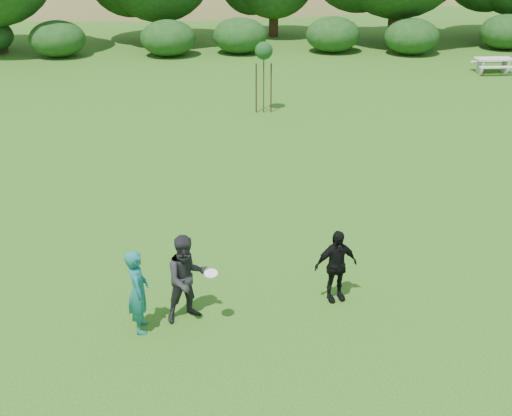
{
  "coord_description": "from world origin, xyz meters",
  "views": [
    {
      "loc": [
        -0.93,
        -10.89,
        7.72
      ],
      "look_at": [
        0.0,
        3.0,
        1.1
      ],
      "focal_mm": 45.0,
      "sensor_mm": 36.0,
      "label": 1
    }
  ],
  "objects_px": {
    "picnic_table": "(493,63)",
    "player_grey": "(187,278)",
    "player_black": "(336,266)",
    "player_teal": "(138,291)",
    "sapling": "(264,53)"
  },
  "relations": [
    {
      "from": "player_teal",
      "to": "player_black",
      "type": "xyz_separation_m",
      "value": [
        4.05,
        0.82,
        -0.07
      ]
    },
    {
      "from": "player_grey",
      "to": "player_teal",
      "type": "bearing_deg",
      "value": 176.5
    },
    {
      "from": "player_teal",
      "to": "player_grey",
      "type": "relative_size",
      "value": 0.94
    },
    {
      "from": "sapling",
      "to": "picnic_table",
      "type": "bearing_deg",
      "value": 26.22
    },
    {
      "from": "player_black",
      "to": "picnic_table",
      "type": "relative_size",
      "value": 0.91
    },
    {
      "from": "player_teal",
      "to": "player_black",
      "type": "relative_size",
      "value": 1.09
    },
    {
      "from": "sapling",
      "to": "picnic_table",
      "type": "xyz_separation_m",
      "value": [
        12.0,
        5.91,
        -1.9
      ]
    },
    {
      "from": "player_teal",
      "to": "picnic_table",
      "type": "height_order",
      "value": "player_teal"
    },
    {
      "from": "player_black",
      "to": "player_teal",
      "type": "bearing_deg",
      "value": 177.31
    },
    {
      "from": "player_grey",
      "to": "picnic_table",
      "type": "bearing_deg",
      "value": 31.64
    },
    {
      "from": "picnic_table",
      "to": "player_grey",
      "type": "bearing_deg",
      "value": -125.97
    },
    {
      "from": "player_black",
      "to": "sapling",
      "type": "relative_size",
      "value": 0.57
    },
    {
      "from": "sapling",
      "to": "player_grey",
      "type": "bearing_deg",
      "value": -100.5
    },
    {
      "from": "player_grey",
      "to": "sapling",
      "type": "height_order",
      "value": "sapling"
    },
    {
      "from": "player_black",
      "to": "picnic_table",
      "type": "bearing_deg",
      "value": 45.45
    }
  ]
}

